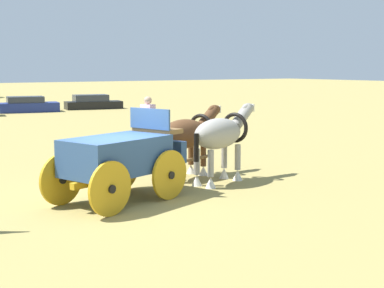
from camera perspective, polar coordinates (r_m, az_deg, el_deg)
The scene contains 6 objects.
ground_plane at distance 14.52m, azimuth -7.62°, elevation -5.87°, with size 220.00×220.00×0.00m, color #9E8C4C.
show_wagon at distance 14.40m, azimuth -7.28°, elevation -1.27°, with size 5.64×2.81×2.62m.
draft_horse_near at distance 17.40m, azimuth -0.57°, elevation 0.89°, with size 2.95×1.49×2.18m.
draft_horse_off at distance 16.62m, azimuth 2.94°, elevation 0.88°, with size 2.96×1.48×2.29m.
parked_vehicle_e at distance 44.63m, azimuth -16.35°, elevation 3.80°, with size 4.70×2.62×1.19m.
parked_vehicle_f at distance 46.81m, azimuth -10.07°, elevation 4.15°, with size 4.80×2.59×1.17m.
Camera 1 is at (-6.15, -12.70, 3.43)m, focal length 52.48 mm.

